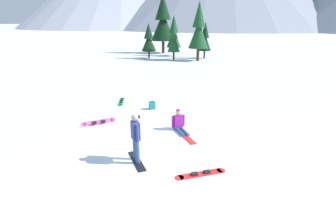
{
  "coord_description": "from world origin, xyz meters",
  "views": [
    {
      "loc": [
        2.96,
        -8.58,
        4.64
      ],
      "look_at": [
        -0.38,
        1.37,
        1.0
      ],
      "focal_mm": 28.07,
      "sensor_mm": 36.0,
      "label": 1
    }
  ],
  "objects_px": {
    "loose_snowboard_far_spare": "(201,174)",
    "snowboarder_midground": "(180,124)",
    "pine_tree_leaning": "(174,34)",
    "snowboarder_foreground": "(136,137)",
    "loose_snowboard_near_right": "(121,102)",
    "backpack_teal": "(152,105)",
    "pine_tree_short": "(174,39)",
    "loose_snowboard_near_left": "(99,122)",
    "pine_tree_tall": "(163,21)",
    "pine_tree_slender": "(149,40)",
    "pine_tree_broad": "(205,39)",
    "pine_tree_young": "(199,29)"
  },
  "relations": [
    {
      "from": "loose_snowboard_far_spare",
      "to": "snowboarder_midground",
      "type": "bearing_deg",
      "value": 117.05
    },
    {
      "from": "pine_tree_leaning",
      "to": "snowboarder_foreground",
      "type": "bearing_deg",
      "value": -75.13
    },
    {
      "from": "snowboarder_foreground",
      "to": "snowboarder_midground",
      "type": "height_order",
      "value": "snowboarder_foreground"
    },
    {
      "from": "pine_tree_leaning",
      "to": "snowboarder_midground",
      "type": "bearing_deg",
      "value": -72.04
    },
    {
      "from": "loose_snowboard_near_right",
      "to": "backpack_teal",
      "type": "xyz_separation_m",
      "value": [
        2.29,
        -0.68,
        0.19
      ]
    },
    {
      "from": "loose_snowboard_near_right",
      "to": "pine_tree_short",
      "type": "xyz_separation_m",
      "value": [
        -2.49,
        18.58,
        2.47
      ]
    },
    {
      "from": "loose_snowboard_near_left",
      "to": "pine_tree_leaning",
      "type": "xyz_separation_m",
      "value": [
        -4.38,
        25.86,
        2.86
      ]
    },
    {
      "from": "loose_snowboard_far_spare",
      "to": "pine_tree_tall",
      "type": "distance_m",
      "value": 34.15
    },
    {
      "from": "pine_tree_short",
      "to": "pine_tree_slender",
      "type": "height_order",
      "value": "pine_tree_short"
    },
    {
      "from": "loose_snowboard_far_spare",
      "to": "pine_tree_broad",
      "type": "xyz_separation_m",
      "value": [
        -5.29,
        27.46,
        2.46
      ]
    },
    {
      "from": "pine_tree_tall",
      "to": "snowboarder_midground",
      "type": "bearing_deg",
      "value": -69.06
    },
    {
      "from": "snowboarder_foreground",
      "to": "snowboarder_midground",
      "type": "relative_size",
      "value": 1.09
    },
    {
      "from": "pine_tree_short",
      "to": "snowboarder_foreground",
      "type": "bearing_deg",
      "value": -75.5
    },
    {
      "from": "loose_snowboard_near_left",
      "to": "backpack_teal",
      "type": "relative_size",
      "value": 2.65
    },
    {
      "from": "backpack_teal",
      "to": "pine_tree_leaning",
      "type": "distance_m",
      "value": 23.8
    },
    {
      "from": "snowboarder_foreground",
      "to": "backpack_teal",
      "type": "height_order",
      "value": "snowboarder_foreground"
    },
    {
      "from": "pine_tree_broad",
      "to": "pine_tree_leaning",
      "type": "distance_m",
      "value": 4.7
    },
    {
      "from": "snowboarder_foreground",
      "to": "pine_tree_slender",
      "type": "distance_m",
      "value": 26.8
    },
    {
      "from": "loose_snowboard_near_right",
      "to": "loose_snowboard_far_spare",
      "type": "bearing_deg",
      "value": -45.46
    },
    {
      "from": "pine_tree_leaning",
      "to": "loose_snowboard_far_spare",
      "type": "bearing_deg",
      "value": -70.97
    },
    {
      "from": "loose_snowboard_far_spare",
      "to": "pine_tree_slender",
      "type": "relative_size",
      "value": 0.36
    },
    {
      "from": "pine_tree_short",
      "to": "pine_tree_young",
      "type": "height_order",
      "value": "pine_tree_young"
    },
    {
      "from": "snowboarder_foreground",
      "to": "loose_snowboard_near_right",
      "type": "relative_size",
      "value": 1.03
    },
    {
      "from": "pine_tree_tall",
      "to": "pine_tree_slender",
      "type": "relative_size",
      "value": 1.91
    },
    {
      "from": "snowboarder_midground",
      "to": "loose_snowboard_far_spare",
      "type": "bearing_deg",
      "value": -62.95
    },
    {
      "from": "loose_snowboard_near_right",
      "to": "pine_tree_slender",
      "type": "height_order",
      "value": "pine_tree_slender"
    },
    {
      "from": "pine_tree_young",
      "to": "pine_tree_tall",
      "type": "xyz_separation_m",
      "value": [
        -6.83,
        6.49,
        0.84
      ]
    },
    {
      "from": "loose_snowboard_near_left",
      "to": "loose_snowboard_far_spare",
      "type": "distance_m",
      "value": 6.08
    },
    {
      "from": "loose_snowboard_far_spare",
      "to": "backpack_teal",
      "type": "distance_m",
      "value": 6.88
    },
    {
      "from": "loose_snowboard_near_right",
      "to": "pine_tree_tall",
      "type": "distance_m",
      "value": 26.31
    },
    {
      "from": "pine_tree_short",
      "to": "pine_tree_tall",
      "type": "xyz_separation_m",
      "value": [
        -3.74,
        6.57,
        2.11
      ]
    },
    {
      "from": "loose_snowboard_near_right",
      "to": "pine_tree_slender",
      "type": "xyz_separation_m",
      "value": [
        -5.89,
        18.68,
        2.39
      ]
    },
    {
      "from": "loose_snowboard_near_left",
      "to": "backpack_teal",
      "type": "distance_m",
      "value": 3.35
    },
    {
      "from": "snowboarder_foreground",
      "to": "pine_tree_leaning",
      "type": "relative_size",
      "value": 0.32
    },
    {
      "from": "pine_tree_short",
      "to": "pine_tree_broad",
      "type": "relative_size",
      "value": 1.0
    },
    {
      "from": "loose_snowboard_near_right",
      "to": "loose_snowboard_near_left",
      "type": "bearing_deg",
      "value": -78.31
    },
    {
      "from": "loose_snowboard_near_left",
      "to": "pine_tree_broad",
      "type": "xyz_separation_m",
      "value": [
        0.17,
        24.79,
        2.36
      ]
    },
    {
      "from": "snowboarder_foreground",
      "to": "loose_snowboard_far_spare",
      "type": "bearing_deg",
      "value": -2.67
    },
    {
      "from": "pine_tree_young",
      "to": "loose_snowboard_far_spare",
      "type": "bearing_deg",
      "value": -77.32
    },
    {
      "from": "snowboarder_foreground",
      "to": "loose_snowboard_near_right",
      "type": "xyz_separation_m",
      "value": [
        -3.92,
        6.21,
        -0.91
      ]
    },
    {
      "from": "loose_snowboard_near_left",
      "to": "pine_tree_young",
      "type": "xyz_separation_m",
      "value": [
        -0.16,
        22.31,
        3.64
      ]
    },
    {
      "from": "snowboarder_midground",
      "to": "loose_snowboard_near_right",
      "type": "distance_m",
      "value": 5.57
    },
    {
      "from": "backpack_teal",
      "to": "pine_tree_broad",
      "type": "height_order",
      "value": "pine_tree_broad"
    },
    {
      "from": "pine_tree_short",
      "to": "pine_tree_leaning",
      "type": "distance_m",
      "value": 3.84
    },
    {
      "from": "snowboarder_foreground",
      "to": "loose_snowboard_near_right",
      "type": "distance_m",
      "value": 7.4
    },
    {
      "from": "pine_tree_tall",
      "to": "pine_tree_short",
      "type": "bearing_deg",
      "value": -60.35
    },
    {
      "from": "snowboarder_foreground",
      "to": "loose_snowboard_near_right",
      "type": "bearing_deg",
      "value": 122.27
    },
    {
      "from": "pine_tree_short",
      "to": "pine_tree_slender",
      "type": "distance_m",
      "value": 3.4
    },
    {
      "from": "snowboarder_midground",
      "to": "loose_snowboard_far_spare",
      "type": "distance_m",
      "value": 3.59
    },
    {
      "from": "pine_tree_short",
      "to": "loose_snowboard_far_spare",
      "type": "bearing_deg",
      "value": -70.72
    }
  ]
}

